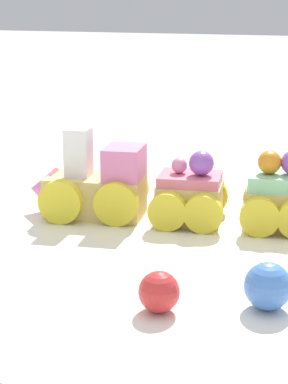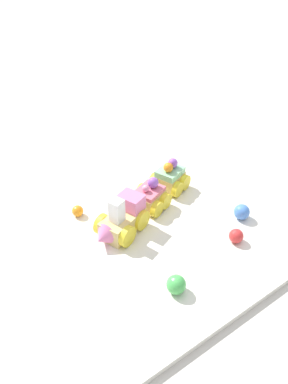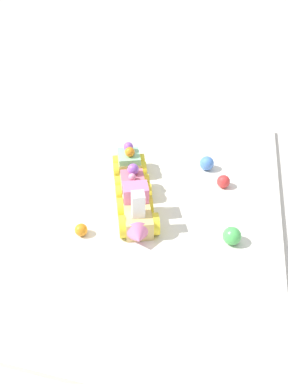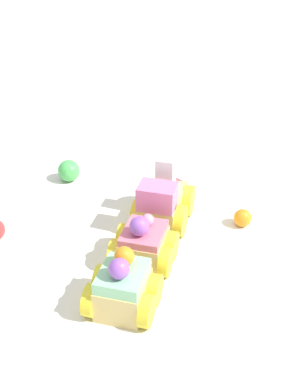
{
  "view_description": "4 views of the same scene",
  "coord_description": "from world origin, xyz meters",
  "px_view_note": "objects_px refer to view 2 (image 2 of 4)",
  "views": [
    {
      "loc": [
        -0.26,
        0.44,
        0.19
      ],
      "look_at": [
        0.03,
        -0.02,
        0.04
      ],
      "focal_mm": 60.0,
      "sensor_mm": 36.0,
      "label": 1
    },
    {
      "loc": [
        0.34,
        0.43,
        0.49
      ],
      "look_at": [
        0.01,
        -0.04,
        0.06
      ],
      "focal_mm": 35.0,
      "sensor_mm": 36.0,
      "label": 2
    },
    {
      "loc": [
        0.55,
        0.11,
        0.46
      ],
      "look_at": [
        0.05,
        -0.01,
        0.07
      ],
      "focal_mm": 35.0,
      "sensor_mm": 36.0,
      "label": 3
    },
    {
      "loc": [
        -0.4,
        -0.32,
        0.39
      ],
      "look_at": [
        0.03,
        -0.01,
        0.07
      ],
      "focal_mm": 50.0,
      "sensor_mm": 36.0,
      "label": 4
    }
  ],
  "objects_px": {
    "cake_train_locomotive": "(121,222)",
    "gumball_orange": "(78,211)",
    "cake_car_mint": "(170,178)",
    "gumball_red": "(236,236)",
    "gumball_blue": "(242,212)",
    "cake_car_strawberry": "(149,198)",
    "gumball_green": "(176,284)"
  },
  "relations": [
    {
      "from": "cake_train_locomotive",
      "to": "gumball_orange",
      "type": "height_order",
      "value": "cake_train_locomotive"
    },
    {
      "from": "cake_train_locomotive",
      "to": "cake_car_mint",
      "type": "distance_m",
      "value": 0.17
    },
    {
      "from": "gumball_red",
      "to": "gumball_blue",
      "type": "bearing_deg",
      "value": -145.04
    },
    {
      "from": "gumball_red",
      "to": "gumball_orange",
      "type": "xyz_separation_m",
      "value": [
        0.2,
        -0.23,
        -0.0
      ]
    },
    {
      "from": "cake_car_strawberry",
      "to": "cake_car_mint",
      "type": "bearing_deg",
      "value": -179.96
    },
    {
      "from": "cake_train_locomotive",
      "to": "gumball_green",
      "type": "relative_size",
      "value": 3.92
    },
    {
      "from": "cake_car_mint",
      "to": "gumball_orange",
      "type": "distance_m",
      "value": 0.21
    },
    {
      "from": "cake_car_strawberry",
      "to": "gumball_green",
      "type": "xyz_separation_m",
      "value": [
        0.09,
        0.2,
        -0.01
      ]
    },
    {
      "from": "gumball_red",
      "to": "gumball_green",
      "type": "distance_m",
      "value": 0.16
    },
    {
      "from": "cake_car_mint",
      "to": "gumball_green",
      "type": "distance_m",
      "value": 0.28
    },
    {
      "from": "gumball_blue",
      "to": "gumball_red",
      "type": "height_order",
      "value": "gumball_blue"
    },
    {
      "from": "cake_train_locomotive",
      "to": "gumball_red",
      "type": "distance_m",
      "value": 0.21
    },
    {
      "from": "gumball_blue",
      "to": "cake_car_strawberry",
      "type": "bearing_deg",
      "value": -46.61
    },
    {
      "from": "cake_car_strawberry",
      "to": "gumball_orange",
      "type": "relative_size",
      "value": 3.83
    },
    {
      "from": "cake_train_locomotive",
      "to": "gumball_green",
      "type": "xyz_separation_m",
      "value": [
        0.0,
        0.16,
        -0.01
      ]
    },
    {
      "from": "cake_car_strawberry",
      "to": "gumball_orange",
      "type": "bearing_deg",
      "value": -44.13
    },
    {
      "from": "cake_car_strawberry",
      "to": "gumball_blue",
      "type": "distance_m",
      "value": 0.18
    },
    {
      "from": "cake_car_strawberry",
      "to": "gumball_orange",
      "type": "xyz_separation_m",
      "value": [
        0.13,
        -0.06,
        -0.01
      ]
    },
    {
      "from": "cake_car_mint",
      "to": "cake_train_locomotive",
      "type": "bearing_deg",
      "value": -0.02
    },
    {
      "from": "gumball_red",
      "to": "cake_train_locomotive",
      "type": "bearing_deg",
      "value": -41.96
    },
    {
      "from": "cake_car_strawberry",
      "to": "gumball_red",
      "type": "distance_m",
      "value": 0.18
    },
    {
      "from": "gumball_orange",
      "to": "cake_train_locomotive",
      "type": "bearing_deg",
      "value": 116.07
    },
    {
      "from": "gumball_orange",
      "to": "gumball_green",
      "type": "distance_m",
      "value": 0.26
    },
    {
      "from": "gumball_orange",
      "to": "gumball_green",
      "type": "relative_size",
      "value": 0.72
    },
    {
      "from": "gumball_red",
      "to": "gumball_green",
      "type": "bearing_deg",
      "value": 8.76
    },
    {
      "from": "gumball_blue",
      "to": "gumball_green",
      "type": "height_order",
      "value": "same"
    },
    {
      "from": "gumball_blue",
      "to": "gumball_orange",
      "type": "height_order",
      "value": "gumball_blue"
    },
    {
      "from": "cake_car_strawberry",
      "to": "cake_train_locomotive",
      "type": "bearing_deg",
      "value": -0.07
    },
    {
      "from": "cake_train_locomotive",
      "to": "gumball_blue",
      "type": "relative_size",
      "value": 4.0
    },
    {
      "from": "cake_train_locomotive",
      "to": "cake_car_strawberry",
      "type": "bearing_deg",
      "value": 179.93
    },
    {
      "from": "gumball_blue",
      "to": "gumball_red",
      "type": "distance_m",
      "value": 0.07
    },
    {
      "from": "gumball_red",
      "to": "gumball_orange",
      "type": "relative_size",
      "value": 1.18
    }
  ]
}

